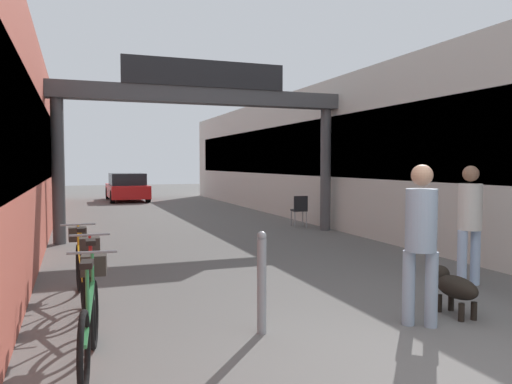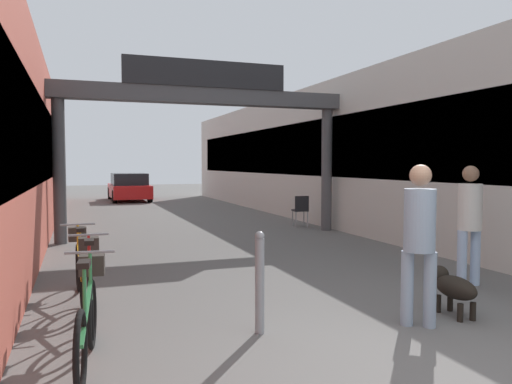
{
  "view_description": "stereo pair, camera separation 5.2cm",
  "coord_description": "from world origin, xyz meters",
  "px_view_note": "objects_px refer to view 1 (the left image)",
  "views": [
    {
      "loc": [
        -3.02,
        -3.33,
        1.8
      ],
      "look_at": [
        0.0,
        4.93,
        1.3
      ],
      "focal_mm": 35.0,
      "sensor_mm": 36.0,
      "label": 1
    },
    {
      "loc": [
        -2.97,
        -3.35,
        1.8
      ],
      "look_at": [
        0.0,
        4.93,
        1.3
      ],
      "focal_mm": 35.0,
      "sensor_mm": 36.0,
      "label": 2
    }
  ],
  "objects_px": {
    "bicycle_green_nearest": "(90,316)",
    "bollard_post_metal": "(262,282)",
    "bicycle_red_second": "(91,284)",
    "parked_car_red": "(127,187)",
    "cafe_chair_black_nearer": "(300,208)",
    "dog_on_leash": "(453,286)",
    "pedestrian_with_dog": "(421,233)",
    "bicycle_orange_third": "(80,266)",
    "pedestrian_companion": "(470,217)"
  },
  "relations": [
    {
      "from": "dog_on_leash",
      "to": "bicycle_orange_third",
      "type": "height_order",
      "value": "bicycle_orange_third"
    },
    {
      "from": "cafe_chair_black_nearer",
      "to": "parked_car_red",
      "type": "height_order",
      "value": "parked_car_red"
    },
    {
      "from": "pedestrian_with_dog",
      "to": "bicycle_orange_third",
      "type": "bearing_deg",
      "value": 144.73
    },
    {
      "from": "dog_on_leash",
      "to": "parked_car_red",
      "type": "bearing_deg",
      "value": 95.21
    },
    {
      "from": "bicycle_red_second",
      "to": "bicycle_orange_third",
      "type": "relative_size",
      "value": 1.0
    },
    {
      "from": "pedestrian_with_dog",
      "to": "bicycle_red_second",
      "type": "bearing_deg",
      "value": 158.08
    },
    {
      "from": "pedestrian_companion",
      "to": "bicycle_red_second",
      "type": "distance_m",
      "value": 5.34
    },
    {
      "from": "dog_on_leash",
      "to": "bicycle_green_nearest",
      "type": "distance_m",
      "value": 4.12
    },
    {
      "from": "bollard_post_metal",
      "to": "cafe_chair_black_nearer",
      "type": "relative_size",
      "value": 1.23
    },
    {
      "from": "bicycle_red_second",
      "to": "cafe_chair_black_nearer",
      "type": "bearing_deg",
      "value": 49.89
    },
    {
      "from": "dog_on_leash",
      "to": "bicycle_red_second",
      "type": "bearing_deg",
      "value": 164.08
    },
    {
      "from": "cafe_chair_black_nearer",
      "to": "bicycle_orange_third",
      "type": "bearing_deg",
      "value": -135.61
    },
    {
      "from": "pedestrian_companion",
      "to": "cafe_chair_black_nearer",
      "type": "height_order",
      "value": "pedestrian_companion"
    },
    {
      "from": "dog_on_leash",
      "to": "bicycle_red_second",
      "type": "relative_size",
      "value": 0.44
    },
    {
      "from": "bicycle_green_nearest",
      "to": "bollard_post_metal",
      "type": "xyz_separation_m",
      "value": [
        1.73,
        0.24,
        0.12
      ]
    },
    {
      "from": "bicycle_red_second",
      "to": "pedestrian_with_dog",
      "type": "bearing_deg",
      "value": -21.92
    },
    {
      "from": "bicycle_red_second",
      "to": "cafe_chair_black_nearer",
      "type": "height_order",
      "value": "bicycle_red_second"
    },
    {
      "from": "bicycle_red_second",
      "to": "pedestrian_companion",
      "type": "bearing_deg",
      "value": -1.01
    },
    {
      "from": "bollard_post_metal",
      "to": "cafe_chair_black_nearer",
      "type": "height_order",
      "value": "bollard_post_metal"
    },
    {
      "from": "bicycle_green_nearest",
      "to": "bicycle_red_second",
      "type": "xyz_separation_m",
      "value": [
        0.05,
        1.24,
        0.0
      ]
    },
    {
      "from": "bollard_post_metal",
      "to": "parked_car_red",
      "type": "distance_m",
      "value": 19.92
    },
    {
      "from": "pedestrian_companion",
      "to": "bicycle_green_nearest",
      "type": "bearing_deg",
      "value": -167.92
    },
    {
      "from": "parked_car_red",
      "to": "dog_on_leash",
      "type": "bearing_deg",
      "value": -84.79
    },
    {
      "from": "pedestrian_with_dog",
      "to": "dog_on_leash",
      "type": "height_order",
      "value": "pedestrian_with_dog"
    },
    {
      "from": "pedestrian_with_dog",
      "to": "bicycle_orange_third",
      "type": "height_order",
      "value": "pedestrian_with_dog"
    },
    {
      "from": "pedestrian_with_dog",
      "to": "parked_car_red",
      "type": "distance_m",
      "value": 20.33
    },
    {
      "from": "bicycle_red_second",
      "to": "parked_car_red",
      "type": "bearing_deg",
      "value": 83.24
    },
    {
      "from": "bollard_post_metal",
      "to": "cafe_chair_black_nearer",
      "type": "xyz_separation_m",
      "value": [
        4.15,
        7.93,
        -0.01
      ]
    },
    {
      "from": "bicycle_green_nearest",
      "to": "cafe_chair_black_nearer",
      "type": "relative_size",
      "value": 1.89
    },
    {
      "from": "bollard_post_metal",
      "to": "bicycle_red_second",
      "type": "bearing_deg",
      "value": 149.38
    },
    {
      "from": "parked_car_red",
      "to": "bicycle_red_second",
      "type": "bearing_deg",
      "value": -96.76
    },
    {
      "from": "bicycle_red_second",
      "to": "bollard_post_metal",
      "type": "bearing_deg",
      "value": -30.62
    },
    {
      "from": "bicycle_green_nearest",
      "to": "bicycle_orange_third",
      "type": "bearing_deg",
      "value": 91.38
    },
    {
      "from": "bicycle_orange_third",
      "to": "dog_on_leash",
      "type": "bearing_deg",
      "value": -28.61
    },
    {
      "from": "bicycle_orange_third",
      "to": "bollard_post_metal",
      "type": "xyz_separation_m",
      "value": [
        1.79,
        -2.11,
        0.12
      ]
    },
    {
      "from": "pedestrian_companion",
      "to": "parked_car_red",
      "type": "bearing_deg",
      "value": 99.15
    },
    {
      "from": "bicycle_orange_third",
      "to": "cafe_chair_black_nearer",
      "type": "distance_m",
      "value": 8.31
    },
    {
      "from": "dog_on_leash",
      "to": "bollard_post_metal",
      "type": "distance_m",
      "value": 2.4
    },
    {
      "from": "dog_on_leash",
      "to": "bicycle_green_nearest",
      "type": "xyz_separation_m",
      "value": [
        -4.12,
        -0.08,
        0.1
      ]
    },
    {
      "from": "dog_on_leash",
      "to": "cafe_chair_black_nearer",
      "type": "xyz_separation_m",
      "value": [
        1.77,
        8.09,
        0.2
      ]
    },
    {
      "from": "bicycle_green_nearest",
      "to": "bicycle_orange_third",
      "type": "xyz_separation_m",
      "value": [
        -0.06,
        2.35,
        0.0
      ]
    },
    {
      "from": "bicycle_orange_third",
      "to": "pedestrian_with_dog",
      "type": "bearing_deg",
      "value": -35.27
    },
    {
      "from": "bicycle_red_second",
      "to": "parked_car_red",
      "type": "height_order",
      "value": "parked_car_red"
    },
    {
      "from": "pedestrian_companion",
      "to": "cafe_chair_black_nearer",
      "type": "relative_size",
      "value": 1.99
    },
    {
      "from": "pedestrian_companion",
      "to": "parked_car_red",
      "type": "height_order",
      "value": "pedestrian_companion"
    },
    {
      "from": "pedestrian_with_dog",
      "to": "bicycle_green_nearest",
      "type": "xyz_separation_m",
      "value": [
        -3.46,
        0.14,
        -0.6
      ]
    },
    {
      "from": "cafe_chair_black_nearer",
      "to": "parked_car_red",
      "type": "relative_size",
      "value": 0.22
    },
    {
      "from": "cafe_chair_black_nearer",
      "to": "parked_car_red",
      "type": "bearing_deg",
      "value": 106.71
    },
    {
      "from": "pedestrian_companion",
      "to": "bicycle_red_second",
      "type": "height_order",
      "value": "pedestrian_companion"
    },
    {
      "from": "bicycle_orange_third",
      "to": "bicycle_red_second",
      "type": "bearing_deg",
      "value": -84.75
    }
  ]
}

